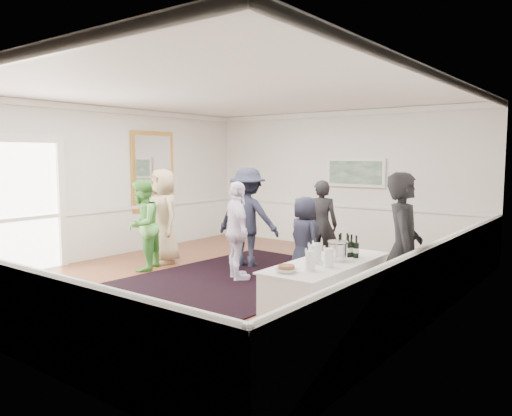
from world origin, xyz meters
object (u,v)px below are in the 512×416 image
Objects in this scene: guest_green at (142,225)px; guest_lilac at (237,231)px; bartender at (403,249)px; nut_bowl at (286,269)px; ice_bucket at (338,251)px; guest_dark_a at (248,217)px; guest_dark_b at (321,225)px; guest_tan at (163,216)px; guest_navy at (304,238)px; serving_table at (327,294)px.

guest_green is 1.96m from guest_lilac.
guest_green is (-5.05, 0.01, -0.12)m from bartender.
guest_lilac is at bearing 139.82° from nut_bowl.
ice_bucket is (2.49, -1.03, 0.09)m from guest_lilac.
ice_bucket reaches higher than nut_bowl.
guest_dark_a is 7.44× the size of ice_bucket.
guest_dark_b is 3.16m from ice_bucket.
bartender is 3.19m from guest_lilac.
guest_tan is 7.31× the size of ice_bucket.
guest_dark_a is (-3.66, 1.47, -0.01)m from bartender.
bartender is 1.03× the size of guest_tan.
serving_table is at bearing 151.49° from guest_navy.
guest_tan is 0.98× the size of guest_dark_a.
guest_lilac is at bearing 11.24° from guest_tan.
guest_navy is (0.94, 0.68, -0.13)m from guest_lilac.
guest_green reaches higher than guest_dark_b.
guest_dark_b reaches higher than serving_table.
guest_dark_b is 6.57× the size of ice_bucket.
guest_green reaches higher than ice_bucket.
guest_navy is (3.00, 0.51, -0.22)m from guest_tan.
bartender is at bearing 60.51° from nut_bowl.
guest_navy is (1.45, -0.27, -0.24)m from guest_dark_a.
guest_tan is 0.71m from guest_green.
serving_table is at bearing 99.28° from guest_dark_b.
bartender is at bearing 174.29° from guest_navy.
guest_dark_a is at bearing 45.70° from bartender.
guest_green is 1.01× the size of guest_dark_b.
serving_table is 1.06× the size of bartender.
guest_lilac is 1.17m from guest_navy.
guest_lilac is 3.05m from nut_bowl.
ice_bucket is at bearing 105.63° from bartender.
serving_table is 3.29m from guest_dark_b.
guest_dark_a is at bearing 144.04° from serving_table.
bartender reaches higher than guest_dark_a.
serving_table is 1.13m from bartender.
guest_green is (-4.33, 0.68, 0.44)m from serving_table.
serving_table is at bearing 131.25° from guest_dark_a.
guest_dark_b is (2.65, 2.11, -0.01)m from guest_green.
guest_dark_b is at bearing -165.34° from guest_dark_a.
ice_bucket is at bearing -166.61° from guest_lilac.
bartender is (0.72, 0.67, 0.56)m from serving_table.
nut_bowl is at bearing -9.88° from guest_tan.
nut_bowl is at bearing 175.73° from guest_lilac.
bartender is 1.14× the size of guest_lilac.
guest_tan is 2.07m from guest_lilac.
serving_table is 7.97× the size of ice_bucket.
ice_bucket is (3.00, -1.99, -0.01)m from guest_dark_a.
guest_lilac is at bearing 105.43° from guest_dark_a.
guest_green is at bearing 45.57° from guest_navy.
ice_bucket is at bearing 101.58° from guest_dark_b.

